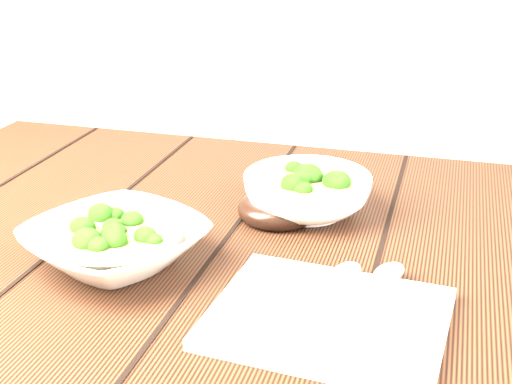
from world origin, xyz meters
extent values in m
cube|color=#3A1F10|center=(0.00, 0.00, 0.73)|extent=(1.20, 0.80, 0.04)
cube|color=#3A1F10|center=(-0.54, 0.34, 0.35)|extent=(0.07, 0.07, 0.71)
imported|color=white|center=(-0.13, -0.11, 0.78)|extent=(0.27, 0.27, 0.05)
cylinder|color=olive|center=(-0.13, -0.11, 0.79)|extent=(0.16, 0.16, 0.00)
ellipsoid|color=#377F1C|center=(-0.11, -0.10, 0.80)|extent=(0.03, 0.03, 0.03)
ellipsoid|color=#377F1C|center=(-0.11, -0.08, 0.80)|extent=(0.03, 0.03, 0.03)
ellipsoid|color=#377F1C|center=(-0.14, -0.06, 0.80)|extent=(0.03, 0.03, 0.03)
ellipsoid|color=#377F1C|center=(-0.15, -0.10, 0.80)|extent=(0.03, 0.03, 0.03)
ellipsoid|color=#377F1C|center=(-0.16, -0.12, 0.80)|extent=(0.03, 0.03, 0.03)
ellipsoid|color=#377F1C|center=(-0.15, -0.15, 0.80)|extent=(0.03, 0.03, 0.03)
ellipsoid|color=#377F1C|center=(-0.12, -0.13, 0.80)|extent=(0.03, 0.03, 0.03)
ellipsoid|color=#377F1C|center=(-0.09, -0.13, 0.80)|extent=(0.03, 0.03, 0.03)
imported|color=white|center=(0.06, 0.11, 0.78)|extent=(0.19, 0.19, 0.06)
cylinder|color=olive|center=(0.06, 0.11, 0.80)|extent=(0.14, 0.14, 0.00)
ellipsoid|color=#377F1C|center=(0.08, 0.11, 0.80)|extent=(0.03, 0.03, 0.03)
ellipsoid|color=#377F1C|center=(0.07, 0.14, 0.80)|extent=(0.03, 0.03, 0.03)
ellipsoid|color=#377F1C|center=(0.03, 0.14, 0.80)|extent=(0.03, 0.03, 0.03)
ellipsoid|color=#377F1C|center=(0.04, 0.10, 0.80)|extent=(0.03, 0.03, 0.03)
ellipsoid|color=#377F1C|center=(0.06, 0.07, 0.80)|extent=(0.03, 0.03, 0.03)
ellipsoid|color=#377F1C|center=(0.10, 0.08, 0.80)|extent=(0.03, 0.03, 0.03)
torus|color=black|center=(0.03, 0.08, 0.76)|extent=(0.12, 0.12, 0.03)
cube|color=beige|center=(0.15, -0.17, 0.76)|extent=(0.26, 0.22, 0.01)
cylinder|color=#BAB2A4|center=(0.13, -0.17, 0.77)|extent=(0.04, 0.15, 0.01)
ellipsoid|color=#BAB2A4|center=(0.15, -0.08, 0.77)|extent=(0.04, 0.06, 0.01)
cylinder|color=#BAB2A4|center=(0.17, -0.16, 0.77)|extent=(0.05, 0.15, 0.01)
ellipsoid|color=#BAB2A4|center=(0.20, -0.07, 0.77)|extent=(0.05, 0.06, 0.01)
camera|label=1|loc=(0.25, -0.81, 1.16)|focal=50.00mm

